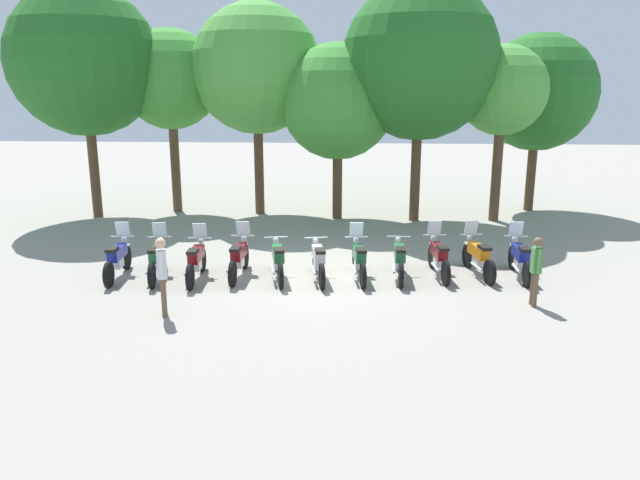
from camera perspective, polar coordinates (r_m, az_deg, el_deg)
The scene contains 21 objects.
ground_plane at distance 15.76m, azimuth -0.12°, elevation -3.62°, with size 80.00×80.00×0.00m, color gray.
motorcycle_0 at distance 16.55m, azimuth -18.63°, elevation -1.65°, with size 0.62×2.19×1.37m.
motorcycle_1 at distance 16.18m, azimuth -15.20°, elevation -1.74°, with size 0.62×2.18×1.37m.
motorcycle_2 at distance 15.83m, azimuth -11.65°, elevation -1.89°, with size 0.62×2.19×1.37m.
motorcycle_3 at distance 15.89m, azimuth -7.69°, elevation -1.66°, with size 0.62×2.19×1.37m.
motorcycle_4 at distance 15.63m, azimuth -4.01°, elevation -1.88°, with size 0.71×2.16×0.99m.
motorcycle_5 at distance 15.54m, azimuth -0.17°, elevation -1.94°, with size 0.66×2.17×0.99m.
motorcycle_6 at distance 15.64m, azimuth 3.70°, elevation -1.81°, with size 0.62×2.18×1.37m.
motorcycle_7 at distance 15.79m, azimuth 7.53°, elevation -1.81°, with size 0.62×2.19×0.99m.
motorcycle_8 at distance 16.13m, azimuth 11.17°, elevation -1.56°, with size 0.62×2.19×1.37m.
motorcycle_9 at distance 16.40m, azimuth 14.74°, elevation -1.50°, with size 0.67×2.17×1.37m.
motorcycle_10 at distance 16.54m, azimuth 18.40°, elevation -1.63°, with size 0.62×2.19×1.37m.
person_0 at distance 13.34m, azimuth -14.74°, elevation -2.81°, with size 0.28×0.41×1.74m.
person_1 at distance 14.37m, azimuth 19.79°, elevation -2.38°, with size 0.22×0.40×1.61m.
tree_0 at distance 24.38m, azimuth -21.45°, elevation 15.50°, with size 5.43×5.43×8.51m.
tree_1 at distance 24.55m, azimuth -14.00°, elevation 14.50°, with size 3.81×3.81×7.06m.
tree_2 at distance 23.58m, azimuth -6.03°, elevation 15.81°, with size 4.87×4.87×7.97m.
tree_3 at distance 22.49m, azimuth 1.71°, elevation 12.95°, with size 4.21×4.21×6.45m.
tree_4 at distance 22.41m, azimuth 9.44°, elevation 16.36°, with size 5.55×5.55×8.52m.
tree_5 at distance 23.05m, azimuth 16.90°, elevation 13.34°, with size 3.21×3.21×6.36m.
tree_6 at distance 25.53m, azimuth 19.96°, elevation 12.99°, with size 4.51×4.51×6.92m.
Camera 1 is at (1.02, -14.97, 4.82)m, focal length 33.76 mm.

